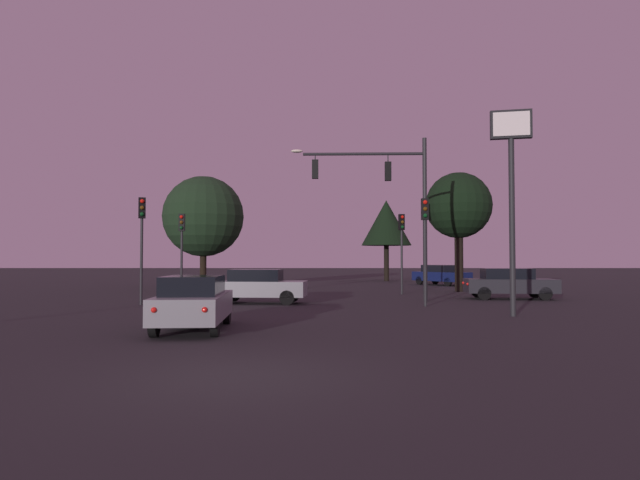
{
  "coord_description": "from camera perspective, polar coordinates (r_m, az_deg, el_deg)",
  "views": [
    {
      "loc": [
        1.45,
        -9.47,
        2.0
      ],
      "look_at": [
        1.51,
        18.13,
        2.93
      ],
      "focal_mm": 31.1,
      "sensor_mm": 36.0,
      "label": 1
    }
  ],
  "objects": [
    {
      "name": "traffic_light_far_side",
      "position": [
        31.43,
        8.29,
        0.25
      ],
      "size": [
        0.35,
        0.38,
        4.5
      ],
      "color": "#232326",
      "rests_on": "ground"
    },
    {
      "name": "traffic_signal_mast_arm",
      "position": [
        26.55,
        6.93,
        5.03
      ],
      "size": [
        6.45,
        0.47,
        7.73
      ],
      "color": "#232326",
      "rests_on": "ground"
    },
    {
      "name": "store_sign_illuminated",
      "position": [
        20.66,
        18.98,
        7.26
      ],
      "size": [
        1.42,
        0.54,
        7.21
      ],
      "color": "#232326",
      "rests_on": "ground"
    },
    {
      "name": "tree_behind_sign",
      "position": [
        50.07,
        6.72,
        1.74
      ],
      "size": [
        4.47,
        4.47,
        7.26
      ],
      "color": "black",
      "rests_on": "ground"
    },
    {
      "name": "car_far_lane",
      "position": [
        42.87,
        12.22,
        -3.5
      ],
      "size": [
        4.01,
        4.77,
        1.52
      ],
      "color": "#0F1947",
      "rests_on": "ground"
    },
    {
      "name": "traffic_light_corner_left",
      "position": [
        29.54,
        -14.16,
        0.19
      ],
      "size": [
        0.31,
        0.36,
        4.33
      ],
      "color": "#232326",
      "rests_on": "ground"
    },
    {
      "name": "tree_left_far",
      "position": [
        37.63,
        -12.02,
        2.38
      ],
      "size": [
        5.35,
        5.35,
        7.49
      ],
      "color": "black",
      "rests_on": "ground"
    },
    {
      "name": "traffic_light_median",
      "position": [
        23.7,
        10.63,
        1.01
      ],
      "size": [
        0.31,
        0.36,
        4.54
      ],
      "color": "#232326",
      "rests_on": "ground"
    },
    {
      "name": "car_nearside_lane",
      "position": [
        15.98,
        -12.98,
        -6.21
      ],
      "size": [
        1.99,
        4.42,
        1.52
      ],
      "color": "gray",
      "rests_on": "ground"
    },
    {
      "name": "traffic_light_corner_right",
      "position": [
        25.17,
        -17.98,
        1.08
      ],
      "size": [
        0.36,
        0.38,
        4.65
      ],
      "color": "#232326",
      "rests_on": "ground"
    },
    {
      "name": "ground_plane",
      "position": [
        34.06,
        -2.57,
        -5.3
      ],
      "size": [
        168.0,
        168.0,
        0.0
      ],
      "primitive_type": "plane",
      "color": "#262326",
      "rests_on": "ground"
    },
    {
      "name": "tree_center_horizon",
      "position": [
        34.93,
        13.95,
        3.4
      ],
      "size": [
        4.03,
        4.03,
        7.28
      ],
      "color": "black",
      "rests_on": "ground"
    },
    {
      "name": "car_crossing_right",
      "position": [
        29.05,
        18.78,
        -4.2
      ],
      "size": [
        4.52,
        2.29,
        1.52
      ],
      "color": "#232328",
      "rests_on": "ground"
    },
    {
      "name": "car_crossing_left",
      "position": [
        24.93,
        -6.49,
        -4.69
      ],
      "size": [
        4.36,
        2.11,
        1.52
      ],
      "color": "gray",
      "rests_on": "ground"
    }
  ]
}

